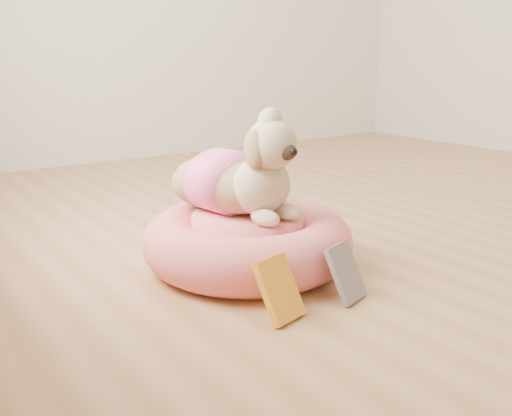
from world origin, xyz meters
TOP-DOWN VIEW (x-y plane):
  - floor at (0.00, 0.00)m, footprint 4.50×4.50m
  - pet_bed at (-1.03, 0.01)m, footprint 0.73×0.73m
  - dog at (-1.04, 0.04)m, footprint 0.44×0.57m
  - book_yellow at (-1.20, -0.38)m, footprint 0.14×0.13m
  - book_white at (-0.95, -0.40)m, footprint 0.14×0.12m

SIDE VIEW (x-z plane):
  - floor at x=0.00m, z-range 0.00..0.00m
  - book_white at x=-0.95m, z-range 0.00..0.17m
  - book_yellow at x=-1.20m, z-range 0.00..0.18m
  - pet_bed at x=-1.03m, z-range 0.00..0.19m
  - dog at x=-1.04m, z-range 0.19..0.57m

